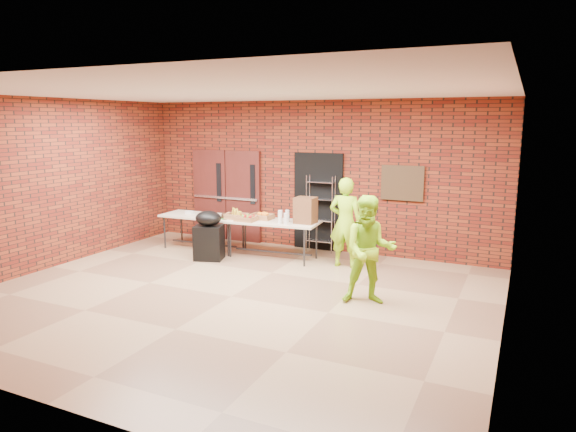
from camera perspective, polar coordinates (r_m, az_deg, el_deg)
The scene contains 19 objects.
room at distance 7.97m, azimuth -6.54°, elevation 2.03°, with size 8.08×7.08×3.28m.
double_doors at distance 12.08m, azimuth -6.84°, elevation 2.31°, with size 1.78×0.12×2.10m.
dark_doorway at distance 11.07m, azimuth 3.37°, elevation 1.59°, with size 1.10×0.06×2.10m, color black.
bronze_plaque at distance 10.47m, azimuth 12.58°, elevation 3.60°, with size 0.85×0.04×0.70m, color #3C2818.
wire_rack at distance 10.94m, azimuth 3.63°, elevation 0.24°, with size 0.60×0.20×1.63m, color #B7B8BE, non-canonical shape.
table_left at distance 11.28m, azimuth -9.41°, elevation -0.22°, with size 1.85×0.81×0.75m.
table_right at distance 10.41m, azimuth -1.69°, elevation -0.90°, with size 1.93×0.93×0.77m.
basket_bananas at distance 10.68m, azimuth -5.69°, elevation 0.01°, with size 0.44×0.34×0.14m.
basket_oranges at distance 10.60m, azimuth -2.92°, elevation -0.03°, with size 0.44×0.34×0.14m.
basket_apples at distance 10.42m, azimuth -4.70°, elevation -0.26°, with size 0.41×0.32×0.13m.
muffin_tray at distance 10.85m, azimuth -6.50°, elevation 0.04°, with size 0.45×0.45×0.11m.
napkin_box at distance 11.50m, azimuth -10.86°, elevation 0.41°, with size 0.18×0.12×0.06m, color silver.
coffee_dispenser at distance 10.14m, azimuth 1.96°, elevation 0.64°, with size 0.39×0.35×0.52m, color brown.
cup_stack_front at distance 10.13m, azimuth -0.88°, elevation -0.10°, with size 0.09×0.09×0.26m, color silver.
cup_stack_mid at distance 9.99m, azimuth -0.27°, elevation -0.34°, with size 0.08×0.08×0.23m, color silver.
cup_stack_back at distance 10.28m, azimuth -0.07°, elevation 0.00°, with size 0.08×0.08×0.24m, color silver.
covered_grill at distance 10.45m, azimuth -8.79°, elevation -2.13°, with size 0.66×0.60×1.00m.
volunteer_woman at distance 9.80m, azimuth 6.40°, elevation -0.72°, with size 0.63×0.41×1.73m, color #8ED117.
volunteer_man at distance 7.90m, azimuth 9.04°, elevation -3.76°, with size 0.81×0.63×1.67m, color #8ED117.
Camera 1 is at (4.14, -6.71, 2.77)m, focal length 32.00 mm.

